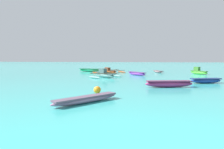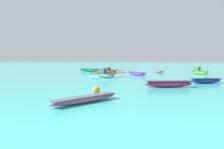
{
  "view_description": "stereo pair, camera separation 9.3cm",
  "coord_description": "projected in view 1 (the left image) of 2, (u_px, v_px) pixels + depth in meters",
  "views": [
    {
      "loc": [
        -0.89,
        -2.37,
        2.0
      ],
      "look_at": [
        -5.02,
        19.51,
        0.25
      ],
      "focal_mm": 32.0,
      "sensor_mm": 36.0,
      "label": 1
    },
    {
      "loc": [
        -0.8,
        -2.36,
        2.0
      ],
      "look_at": [
        -5.02,
        19.51,
        0.25
      ],
      "focal_mm": 32.0,
      "sensor_mm": 36.0,
      "label": 2
    }
  ],
  "objects": [
    {
      "name": "moored_boat_0",
      "position": [
        158.0,
        72.0,
        28.88
      ],
      "size": [
        1.6,
        2.32,
        0.3
      ],
      "rotation": [
        0.0,
        0.0,
        -1.11
      ],
      "color": "#B07D84",
      "rests_on": "ground_plane"
    },
    {
      "name": "moored_boat_4",
      "position": [
        206.0,
        80.0,
        16.42
      ],
      "size": [
        2.72,
        1.5,
        0.41
      ],
      "rotation": [
        0.0,
        0.0,
        0.32
      ],
      "color": "navy",
      "rests_on": "ground_plane"
    },
    {
      "name": "moored_boat_1",
      "position": [
        105.0,
        75.0,
        21.43
      ],
      "size": [
        3.51,
        3.65,
        0.96
      ],
      "rotation": [
        0.0,
        0.0,
        -0.69
      ],
      "color": "#629490",
      "rests_on": "ground_plane"
    },
    {
      "name": "moored_boat_5",
      "position": [
        86.0,
        99.0,
        9.12
      ],
      "size": [
        2.53,
        3.16,
        0.3
      ],
      "rotation": [
        0.0,
        0.0,
        0.94
      ],
      "color": "gray",
      "rests_on": "ground_plane"
    },
    {
      "name": "moored_boat_3",
      "position": [
        137.0,
        73.0,
        24.33
      ],
      "size": [
        2.51,
        2.72,
        0.4
      ],
      "rotation": [
        0.0,
        0.0,
        -0.84
      ],
      "color": "purple",
      "rests_on": "ground_plane"
    },
    {
      "name": "moored_boat_6",
      "position": [
        109.0,
        71.0,
        28.35
      ],
      "size": [
        4.81,
        4.44,
        0.76
      ],
      "rotation": [
        0.0,
        0.0,
        -0.92
      ],
      "color": "#A24018",
      "rests_on": "ground_plane"
    },
    {
      "name": "moored_boat_7",
      "position": [
        169.0,
        84.0,
        14.06
      ],
      "size": [
        3.44,
        1.43,
        0.46
      ],
      "rotation": [
        0.0,
        0.0,
        0.25
      ],
      "color": "#A22F6C",
      "rests_on": "ground_plane"
    },
    {
      "name": "mooring_buoy_0",
      "position": [
        97.0,
        90.0,
        11.52
      ],
      "size": [
        0.42,
        0.42,
        0.42
      ],
      "color": "orange",
      "rests_on": "ground_plane"
    },
    {
      "name": "moored_boat_2",
      "position": [
        199.0,
        72.0,
        25.8
      ],
      "size": [
        1.95,
        2.43,
        0.97
      ],
      "rotation": [
        0.0,
        0.0,
        -0.94
      ],
      "color": "#52B934",
      "rests_on": "ground_plane"
    },
    {
      "name": "moored_boat_8",
      "position": [
        90.0,
        70.0,
        31.08
      ],
      "size": [
        3.78,
        1.39,
        0.49
      ],
      "rotation": [
        0.0,
        0.0,
        -0.17
      ],
      "color": "#1FB36C",
      "rests_on": "ground_plane"
    }
  ]
}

